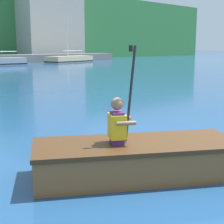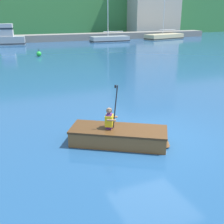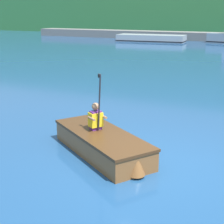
% 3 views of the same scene
% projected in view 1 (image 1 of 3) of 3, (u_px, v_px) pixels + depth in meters
% --- Properties ---
extents(ground_plane, '(300.00, 300.00, 0.00)m').
position_uv_depth(ground_plane, '(194.00, 158.00, 5.54)').
color(ground_plane, navy).
extents(waterfront_office_block_center, '(8.84, 11.22, 14.16)m').
position_uv_depth(waterfront_office_block_center, '(37.00, 9.00, 48.87)').
color(waterfront_office_block_center, '#B2A899').
rests_on(waterfront_office_block_center, ground).
extents(moored_boat_dock_center_far, '(6.47, 3.44, 5.53)m').
position_uv_depth(moored_boat_dock_center_far, '(70.00, 59.00, 40.05)').
color(moored_boat_dock_center_far, '#CCB789').
rests_on(moored_boat_dock_center_far, ground).
extents(rowboat_foreground, '(2.94, 2.38, 0.49)m').
position_uv_depth(rowboat_foreground, '(140.00, 157.00, 4.75)').
color(rowboat_foreground, brown).
rests_on(rowboat_foreground, ground).
extents(person_paddler, '(0.45, 0.45, 1.30)m').
position_uv_depth(person_paddler, '(118.00, 122.00, 4.60)').
color(person_paddler, '#592672').
rests_on(person_paddler, rowboat_foreground).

